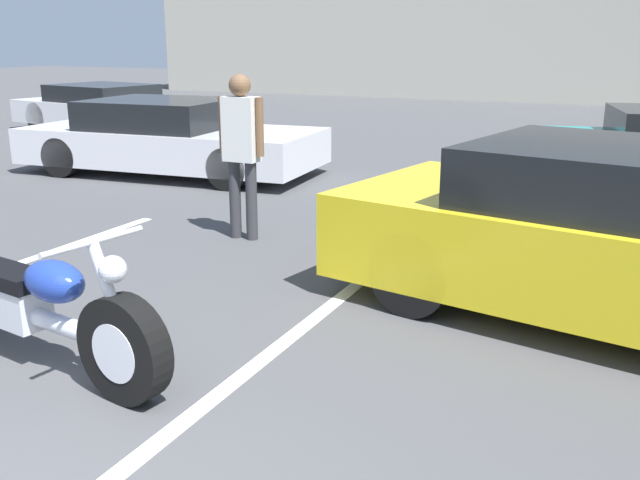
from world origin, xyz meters
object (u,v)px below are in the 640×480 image
motorcycle (33,307)px  spectator_near_motorcycle (241,143)px  parked_car_mid_left_row (169,138)px  show_car_hood_open (635,238)px  parked_car_left_row (108,109)px

motorcycle → spectator_near_motorcycle: bearing=105.4°
motorcycle → parked_car_mid_left_row: parked_car_mid_left_row is taller
parked_car_mid_left_row → spectator_near_motorcycle: spectator_near_motorcycle is taller
show_car_hood_open → parked_car_mid_left_row: (-6.80, 3.49, -0.10)m
motorcycle → show_car_hood_open: 4.23m
show_car_hood_open → parked_car_left_row: (-11.14, 7.02, -0.12)m
parked_car_mid_left_row → show_car_hood_open: bearing=-32.0°
motorcycle → spectator_near_motorcycle: (-0.36, 3.18, 0.62)m
parked_car_mid_left_row → spectator_near_motorcycle: bearing=-47.5°
motorcycle → spectator_near_motorcycle: 3.26m
parked_car_left_row → spectator_near_motorcycle: (7.35, -6.30, 0.50)m
parked_car_left_row → spectator_near_motorcycle: 9.69m
show_car_hood_open → spectator_near_motorcycle: bearing=179.9°
parked_car_mid_left_row → spectator_near_motorcycle: size_ratio=2.78×
spectator_near_motorcycle → parked_car_left_row: bearing=139.4°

